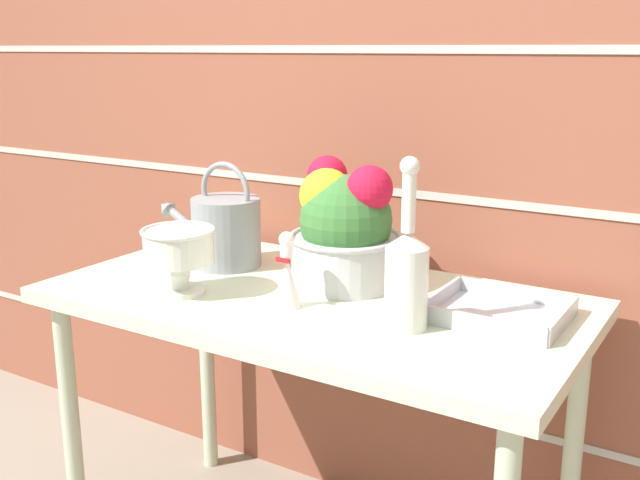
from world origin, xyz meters
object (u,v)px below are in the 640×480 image
Objects in this scene: crystal_pedestal_bowl at (179,250)px; flower_planter at (344,229)px; glass_decanter at (407,273)px; wire_tray at (499,313)px; figurine_vase at (288,277)px; watering_can at (225,229)px.

flower_planter is (0.28, 0.26, 0.03)m from crystal_pedestal_bowl.
glass_decanter is 1.29× the size of wire_tray.
flower_planter is 1.78× the size of figurine_vase.
glass_decanter reaches higher than flower_planter.
flower_planter is at bearing 3.58° from watering_can.
watering_can is 1.08× the size of flower_planter.
wire_tray is (0.73, -0.01, -0.08)m from watering_can.
wire_tray is at bearing 18.53° from crystal_pedestal_bowl.
glass_decanter is (0.25, -0.19, -0.02)m from flower_planter.
wire_tray is (0.14, 0.15, -0.11)m from glass_decanter.
flower_planter is 0.86× the size of glass_decanter.
glass_decanter is at bearing 4.33° from figurine_vase.
watering_can is 0.73m from wire_tray.
figurine_vase is (0.26, 0.05, -0.04)m from crystal_pedestal_bowl.
crystal_pedestal_bowl is 0.49× the size of glass_decanter.
wire_tray is at bearing 22.95° from figurine_vase.
watering_can is at bearing 149.80° from figurine_vase.
watering_can is 1.91× the size of figurine_vase.
glass_decanter reaches higher than watering_can.
glass_decanter is (0.53, 0.07, 0.01)m from crystal_pedestal_bowl.
watering_can is 0.37m from figurine_vase.
watering_can reaches higher than wire_tray.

